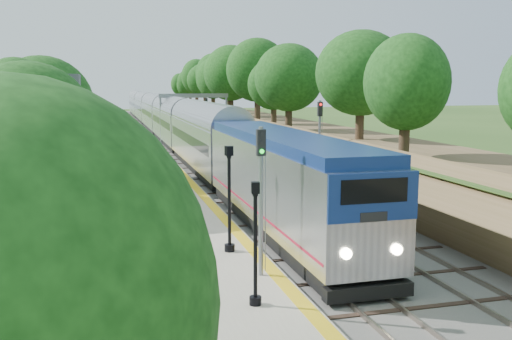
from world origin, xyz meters
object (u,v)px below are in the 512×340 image
object	(u,v)px
train	(164,120)
signal_platform	(261,185)
signal_farside	(320,135)
station_building	(20,130)
lamppost_far	(229,205)
signal_gantry	(194,105)
lamppost_mid	(255,251)

from	to	relation	value
train	signal_platform	size ratio (longest dim) A/B	23.54
signal_farside	train	bearing A→B (deg)	98.29
signal_platform	station_building	bearing A→B (deg)	114.60
station_building	signal_platform	xyz separation A→B (m)	(11.10, -24.24, -0.36)
lamppost_far	signal_platform	world-z (taller)	signal_platform
station_building	signal_gantry	world-z (taller)	station_building
lamppost_far	signal_farside	world-z (taller)	signal_farside
signal_gantry	signal_platform	size ratio (longest dim) A/B	1.54
signal_gantry	lamppost_mid	distance (m)	52.37
lamppost_far	signal_platform	distance (m)	3.55
station_building	signal_gantry	xyz separation A→B (m)	(16.47, 24.99, 0.73)
lamppost_mid	signal_farside	distance (m)	22.54
lamppost_mid	station_building	bearing A→B (deg)	110.68
station_building	signal_farside	xyz separation A→B (m)	(20.20, -6.81, -0.24)
lamppost_mid	lamppost_far	distance (m)	5.96
station_building	signal_platform	world-z (taller)	station_building
signal_farside	lamppost_mid	bearing A→B (deg)	-116.51
train	signal_gantry	bearing A→B (deg)	-77.06
train	signal_platform	world-z (taller)	signal_platform
signal_gantry	signal_farside	bearing A→B (deg)	-83.31
signal_platform	lamppost_mid	bearing A→B (deg)	-109.14
train	lamppost_mid	world-z (taller)	train
lamppost_mid	lamppost_far	world-z (taller)	lamppost_far
train	lamppost_mid	size ratio (longest dim) A/B	32.42
station_building	lamppost_far	xyz separation A→B (m)	(10.65, -20.99, -1.73)
lamppost_mid	lamppost_far	size ratio (longest dim) A/B	0.89
signal_gantry	train	size ratio (longest dim) A/B	0.07
station_building	signal_gantry	size ratio (longest dim) A/B	1.02
lamppost_mid	signal_platform	world-z (taller)	signal_platform
station_building	train	xyz separation A→B (m)	(14.00, 35.75, -1.69)
signal_gantry	lamppost_far	bearing A→B (deg)	-97.21
signal_gantry	signal_farside	xyz separation A→B (m)	(3.73, -31.81, -0.97)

